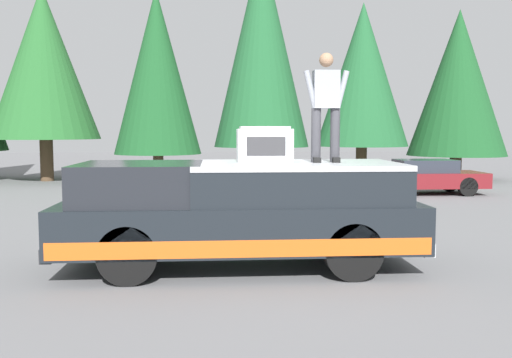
# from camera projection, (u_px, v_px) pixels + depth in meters

# --- Properties ---
(ground_plane) EXTENTS (90.00, 90.00, 0.00)m
(ground_plane) POSITION_uv_depth(u_px,v_px,m) (274.00, 264.00, 9.02)
(ground_plane) COLOR slate
(pickup_truck) EXTENTS (2.01, 5.54, 1.65)m
(pickup_truck) POSITION_uv_depth(u_px,v_px,m) (240.00, 212.00, 8.74)
(pickup_truck) COLOR black
(pickup_truck) RESTS_ON ground
(compressor_unit) EXTENTS (0.65, 0.84, 0.56)m
(compressor_unit) POSITION_uv_depth(u_px,v_px,m) (264.00, 145.00, 8.73)
(compressor_unit) COLOR silver
(compressor_unit) RESTS_ON pickup_truck
(person_on_truck_bed) EXTENTS (0.29, 0.72, 1.69)m
(person_on_truck_bed) POSITION_uv_depth(u_px,v_px,m) (326.00, 104.00, 8.70)
(person_on_truck_bed) COLOR #333338
(person_on_truck_bed) RESTS_ON pickup_truck
(parked_car_maroon) EXTENTS (1.64, 4.10, 1.16)m
(parked_car_maroon) POSITION_uv_depth(u_px,v_px,m) (422.00, 177.00, 18.84)
(parked_car_maroon) COLOR maroon
(parked_car_maroon) RESTS_ON ground
(conifer_far_left) EXTENTS (4.17, 4.17, 7.27)m
(conifer_far_left) POSITION_uv_depth(u_px,v_px,m) (458.00, 83.00, 24.07)
(conifer_far_left) COLOR #4C3826
(conifer_far_left) RESTS_ON ground
(conifer_left) EXTENTS (3.90, 3.90, 7.49)m
(conifer_left) POSITION_uv_depth(u_px,v_px,m) (363.00, 75.00, 23.77)
(conifer_left) COLOR #4C3826
(conifer_left) RESTS_ON ground
(conifer_center_left) EXTENTS (4.18, 4.18, 10.25)m
(conifer_center_left) POSITION_uv_depth(u_px,v_px,m) (261.00, 46.00, 24.52)
(conifer_center_left) COLOR #4C3826
(conifer_center_left) RESTS_ON ground
(conifer_center_right) EXTENTS (3.57, 3.57, 7.89)m
(conifer_center_right) POSITION_uv_depth(u_px,v_px,m) (157.00, 72.00, 23.00)
(conifer_center_right) COLOR #4C3826
(conifer_center_right) RESTS_ON ground
(conifer_right) EXTENTS (4.49, 4.49, 8.06)m
(conifer_right) POSITION_uv_depth(u_px,v_px,m) (44.00, 64.00, 23.32)
(conifer_right) COLOR #4C3826
(conifer_right) RESTS_ON ground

